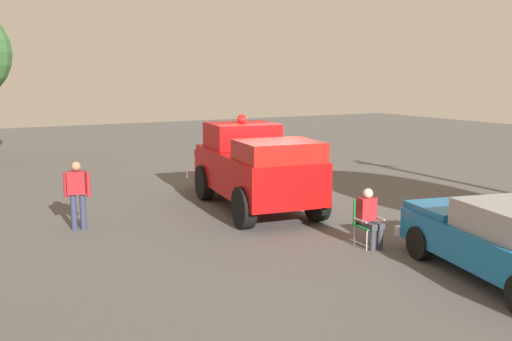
% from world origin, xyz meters
% --- Properties ---
extents(ground_plane, '(60.00, 60.00, 0.00)m').
position_xyz_m(ground_plane, '(0.00, 0.00, 0.00)').
color(ground_plane, '#514F4C').
extents(vintage_fire_truck, '(6.18, 3.01, 2.59)m').
position_xyz_m(vintage_fire_truck, '(-0.32, -0.50, 1.20)').
color(vintage_fire_truck, black).
rests_on(vintage_fire_truck, ground).
extents(classic_hot_rod, '(4.65, 2.72, 1.46)m').
position_xyz_m(classic_hot_rod, '(6.85, 0.86, 0.75)').
color(classic_hot_rod, black).
rests_on(classic_hot_rod, ground).
extents(lawn_chair_near_truck, '(0.51, 0.53, 1.02)m').
position_xyz_m(lawn_chair_near_truck, '(4.02, -0.02, 0.59)').
color(lawn_chair_near_truck, '#B7BABF').
rests_on(lawn_chair_near_truck, ground).
extents(spectator_seated, '(0.55, 0.41, 1.29)m').
position_xyz_m(spectator_seated, '(4.15, -0.03, 0.70)').
color(spectator_seated, '#383842').
rests_on(spectator_seated, ground).
extents(spectator_standing, '(0.40, 0.63, 1.68)m').
position_xyz_m(spectator_standing, '(-0.34, -5.32, 0.96)').
color(spectator_standing, '#2D334C').
rests_on(spectator_standing, ground).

